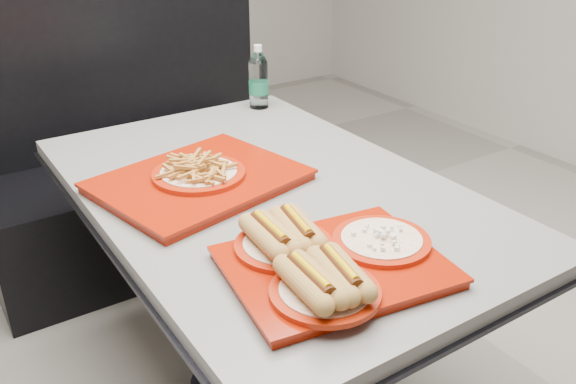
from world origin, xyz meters
TOP-DOWN VIEW (x-y plane):
  - diner_table at (0.00, 0.00)m, footprint 0.92×1.42m
  - booth_bench at (0.00, 1.09)m, footprint 1.30×0.57m
  - tray_near at (-0.12, -0.43)m, footprint 0.49×0.42m
  - tray_far at (-0.15, 0.11)m, footprint 0.59×0.51m
  - water_bottle at (0.33, 0.60)m, footprint 0.07×0.07m

SIDE VIEW (x-z plane):
  - booth_bench at x=0.00m, z-range -0.27..1.08m
  - diner_table at x=0.00m, z-range 0.21..0.96m
  - tray_far at x=-0.15m, z-range 0.73..0.83m
  - tray_near at x=-0.12m, z-range 0.74..0.83m
  - water_bottle at x=0.33m, z-range 0.73..0.97m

